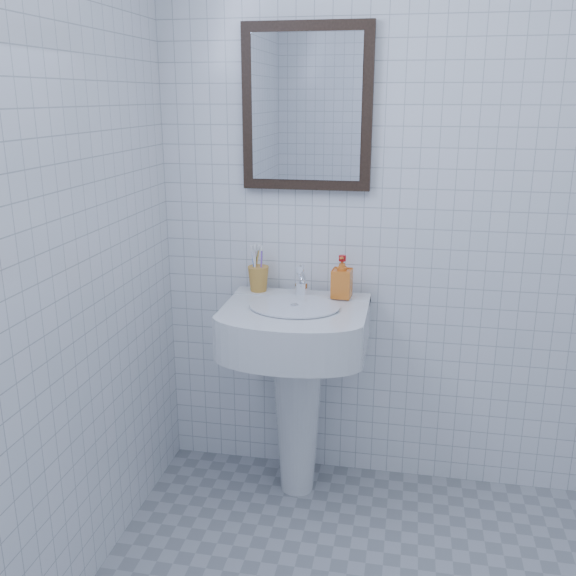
# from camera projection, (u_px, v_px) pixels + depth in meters

# --- Properties ---
(wall_back) EXTENTS (2.20, 0.02, 2.50)m
(wall_back) POSITION_uv_depth(u_px,v_px,m) (437.00, 190.00, 2.45)
(wall_back) COLOR white
(wall_back) RESTS_ON ground
(washbasin) EXTENTS (0.55, 0.40, 0.84)m
(washbasin) POSITION_uv_depth(u_px,v_px,m) (297.00, 367.00, 2.54)
(washbasin) COLOR silver
(washbasin) RESTS_ON ground
(faucet) EXTENTS (0.05, 0.11, 0.13)m
(faucet) POSITION_uv_depth(u_px,v_px,m) (301.00, 283.00, 2.54)
(faucet) COLOR white
(faucet) RESTS_ON washbasin
(toothbrush_cup) EXTENTS (0.10, 0.10, 0.10)m
(toothbrush_cup) POSITION_uv_depth(u_px,v_px,m) (258.00, 279.00, 2.60)
(toothbrush_cup) COLOR gold
(toothbrush_cup) RESTS_ON washbasin
(soap_dispenser) EXTENTS (0.08, 0.08, 0.17)m
(soap_dispenser) POSITION_uv_depth(u_px,v_px,m) (342.00, 277.00, 2.50)
(soap_dispenser) COLOR #EA5916
(soap_dispenser) RESTS_ON washbasin
(wall_mirror) EXTENTS (0.50, 0.04, 0.62)m
(wall_mirror) POSITION_uv_depth(u_px,v_px,m) (307.00, 108.00, 2.44)
(wall_mirror) COLOR black
(wall_mirror) RESTS_ON wall_back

